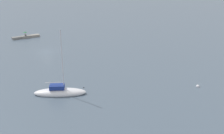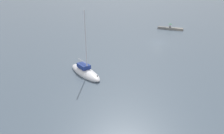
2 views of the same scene
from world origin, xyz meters
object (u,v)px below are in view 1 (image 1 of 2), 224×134
object	(u,v)px
person_seated_grey_left	(26,35)
sailboat_white_near	(60,92)
umbrella_open_green	(25,32)
mooring_buoy_near	(198,86)

from	to	relation	value
person_seated_grey_left	sailboat_white_near	world-z (taller)	sailboat_white_near
person_seated_grey_left	umbrella_open_green	bearing A→B (deg)	-95.78
umbrella_open_green	sailboat_white_near	bearing A→B (deg)	81.11
umbrella_open_green	mooring_buoy_near	xyz separation A→B (m)	(-14.86, 50.97, -1.67)
sailboat_white_near	mooring_buoy_near	world-z (taller)	sailboat_white_near
umbrella_open_green	mooring_buoy_near	distance (m)	53.12
sailboat_white_near	person_seated_grey_left	bearing A→B (deg)	-159.55
sailboat_white_near	mooring_buoy_near	size ratio (longest dim) A/B	18.95
person_seated_grey_left	mooring_buoy_near	size ratio (longest dim) A/B	1.25
umbrella_open_green	mooring_buoy_near	bearing A→B (deg)	106.25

